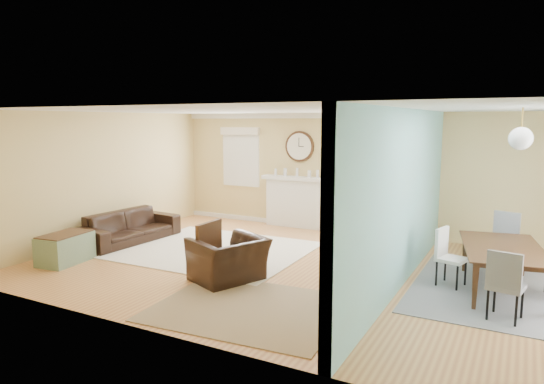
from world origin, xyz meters
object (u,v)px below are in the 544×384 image
at_px(sofa, 129,227).
at_px(credenza, 400,231).
at_px(green_chair, 376,225).
at_px(dining_table, 504,270).
at_px(eames_chair, 228,260).

bearing_deg(sofa, credenza, -67.15).
bearing_deg(green_chair, dining_table, 136.84).
bearing_deg(credenza, eames_chair, -124.08).
distance_m(green_chair, credenza, 0.82).
height_order(sofa, credenza, credenza).
bearing_deg(dining_table, credenza, 41.39).
xyz_separation_m(sofa, green_chair, (4.40, 2.30, 0.05)).
height_order(eames_chair, dining_table, eames_chair).
height_order(green_chair, dining_table, green_chair).
xyz_separation_m(green_chair, dining_table, (2.42, -1.96, -0.03)).
xyz_separation_m(eames_chair, credenza, (1.93, 2.86, 0.07)).
height_order(sofa, dining_table, dining_table).
distance_m(sofa, credenza, 5.31).
height_order(eames_chair, credenza, credenza).
height_order(eames_chair, green_chair, green_chair).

